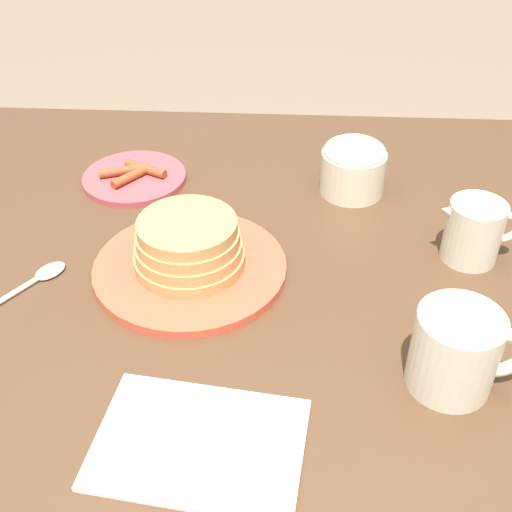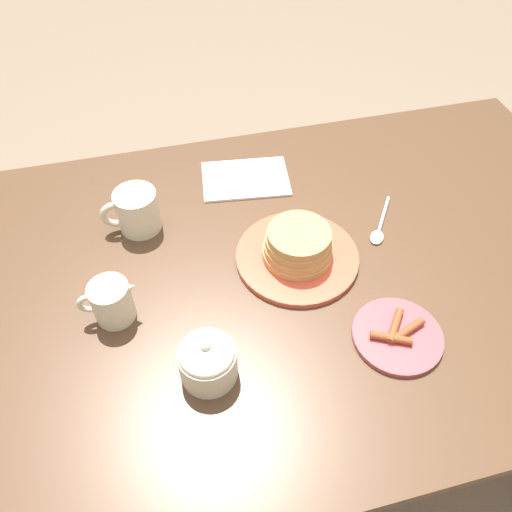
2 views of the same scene
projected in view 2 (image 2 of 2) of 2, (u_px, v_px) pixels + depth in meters
The scene contains 9 objects.
ground_plane at pixel (276, 422), 1.56m from camera, with size 8.00×8.00×0.00m, color #7A6651.
dining_table at pixel (285, 301), 1.08m from camera, with size 1.49×0.91×0.76m.
pancake_plate at pixel (298, 249), 0.98m from camera, with size 0.25×0.25×0.08m.
side_plate_bacon at pixel (397, 335), 0.88m from camera, with size 0.16×0.16×0.02m.
coffee_mug at pixel (136, 211), 1.03m from camera, with size 0.12×0.09×0.09m.
creamer_pitcher at pixel (112, 301), 0.88m from camera, with size 0.11×0.07×0.09m.
sugar_bowl at pixel (208, 360), 0.81m from camera, with size 0.10×0.10×0.10m.
napkin at pixel (245, 179), 1.16m from camera, with size 0.21×0.16×0.01m.
spoon at pixel (379, 229), 1.06m from camera, with size 0.10×0.14×0.01m.
Camera 2 is at (0.21, 0.60, 1.52)m, focal length 35.00 mm.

